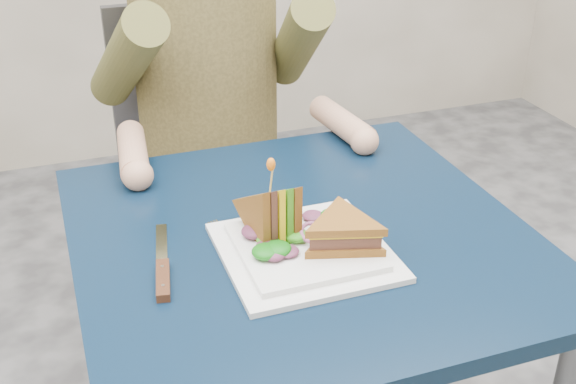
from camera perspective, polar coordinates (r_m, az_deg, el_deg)
name	(u,v)px	position (r m, az deg, el deg)	size (l,w,h in m)	color
table	(301,270)	(1.26, 1.02, -6.21)	(0.75, 0.75, 0.73)	black
chair	(203,156)	(1.93, -6.70, 2.81)	(0.42, 0.40, 0.93)	#47474C
diner	(206,28)	(1.70, -6.50, 12.73)	(0.54, 0.59, 0.74)	brown
plate	(304,250)	(1.15, 1.31, -4.59)	(0.26, 0.26, 0.02)	white
sandwich_flat	(343,232)	(1.13, 4.39, -3.18)	(0.18, 0.18, 0.05)	brown
sandwich_upright	(272,216)	(1.15, -1.30, -1.92)	(0.09, 0.15, 0.15)	brown
fork	(237,247)	(1.17, -4.05, -4.38)	(0.05, 0.18, 0.01)	silver
knife	(163,273)	(1.12, -9.87, -6.33)	(0.06, 0.22, 0.02)	silver
toothpick	(271,181)	(1.12, -1.34, 0.91)	(0.00, 0.00, 0.06)	tan
toothpick_frill	(271,164)	(1.11, -1.36, 2.19)	(0.01, 0.01, 0.02)	orange
lettuce_spill	(305,235)	(1.15, 1.38, -3.41)	(0.15, 0.13, 0.02)	#337A14
onion_ring	(312,233)	(1.15, 1.94, -3.23)	(0.04, 0.04, 0.01)	#9E4C7A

